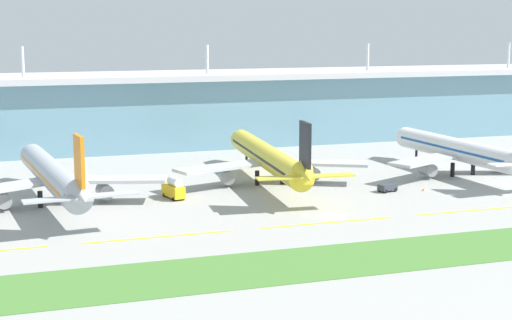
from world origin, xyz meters
The scene contains 12 objects.
ground_plane centered at (0.00, 0.00, 0.00)m, with size 600.00×600.00×0.00m, color #9E9E99.
terminal_building centered at (0.00, 103.27, 11.93)m, with size 288.00×34.00×32.44m.
airliner_near centered at (-53.25, 27.63, 6.45)m, with size 48.54×66.06×18.90m.
airliner_middle centered at (-1.30, 35.21, 6.46)m, with size 48.64×69.98×18.90m.
airliner_far centered at (49.85, 30.33, 6.44)m, with size 48.71×60.34×18.90m.
taxiway_stripe_mid_west centered at (-37.00, -5.70, 0.02)m, with size 28.00×0.70×0.04m, color yellow.
taxiway_stripe_centre centered at (-3.00, -5.70, 0.02)m, with size 28.00×0.70×0.04m, color yellow.
taxiway_stripe_mid_east centered at (31.00, -5.70, 0.02)m, with size 28.00×0.70×0.04m, color yellow.
grass_verge centered at (0.00, -29.66, 0.05)m, with size 300.00×18.00×0.10m, color #477A33.
pushback_tug centered at (22.03, 17.15, 1.10)m, with size 4.91×3.58×1.85m.
fuel_truck centered at (-27.19, 25.68, 2.26)m, with size 4.18×7.60×4.95m.
safety_cone_nose_front centered at (30.47, 15.31, 0.35)m, with size 0.56×0.56×0.70m, color orange.
Camera 1 is at (-64.39, -145.23, 38.62)m, focal length 55.44 mm.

